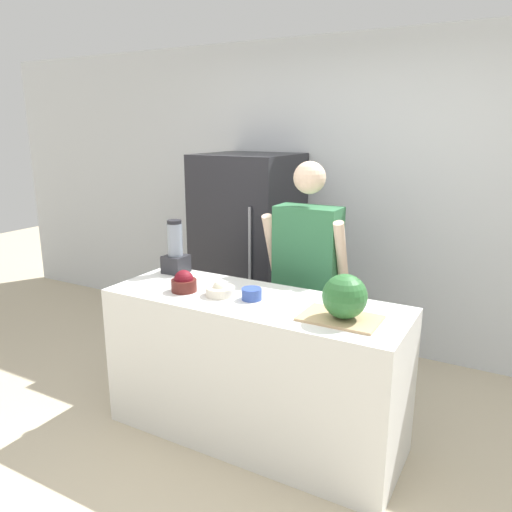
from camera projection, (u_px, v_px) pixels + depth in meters
ground_plane at (227, 463)px, 2.88m from camera, size 14.00×14.00×0.00m
wall_back at (349, 197)px, 4.21m from camera, size 8.00×0.06×2.60m
counter_island at (253, 369)px, 3.03m from camera, size 1.80×0.64×0.90m
refrigerator at (249, 251)px, 4.32m from camera, size 0.77×0.77×1.66m
person at (307, 280)px, 3.45m from camera, size 0.58×0.27×1.66m
cutting_board at (340, 318)px, 2.60m from camera, size 0.41×0.27×0.01m
watermelon at (345, 296)px, 2.56m from camera, size 0.23×0.23×0.23m
bowl_cherries at (184, 283)px, 3.04m from camera, size 0.16×0.16×0.13m
bowl_cream at (220, 290)px, 2.96m from camera, size 0.17×0.17×0.09m
bowl_small_blue at (251, 294)px, 2.89m from camera, size 0.12×0.12×0.07m
blender at (175, 251)px, 3.40m from camera, size 0.15×0.15×0.37m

